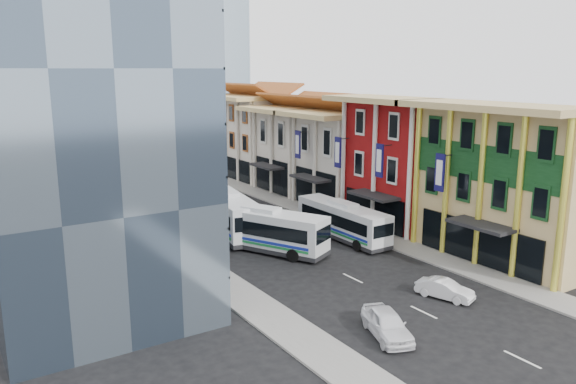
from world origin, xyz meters
TOP-DOWN VIEW (x-y plane):
  - ground at (0.00, 0.00)m, footprint 200.00×200.00m
  - sidewalk_right at (8.50, 22.00)m, footprint 3.00×90.00m
  - sidewalk_left at (-8.50, 22.00)m, footprint 3.00×90.00m
  - shophouse_tan at (14.00, 5.00)m, footprint 8.00×14.00m
  - shophouse_red at (14.00, 17.00)m, footprint 8.00×10.00m
  - shophouse_cream_near at (14.00, 26.50)m, footprint 8.00×9.00m
  - shophouse_cream_mid at (14.00, 35.50)m, footprint 8.00×9.00m
  - shophouse_cream_far at (14.00, 46.00)m, footprint 8.00×12.00m
  - office_tower at (-17.00, 19.00)m, footprint 12.00×26.00m
  - office_block_far at (-16.00, 42.00)m, footprint 10.00×18.00m
  - bus_left_near at (-2.26, 17.35)m, footprint 7.71×11.79m
  - bus_left_far at (-2.28, 23.72)m, footprint 4.95×12.91m
  - bus_right at (5.50, 16.15)m, footprint 2.54×10.70m
  - sedan_left at (-4.21, -0.16)m, footprint 3.32×4.93m
  - sedan_right at (2.80, 1.83)m, footprint 2.51×4.03m

SIDE VIEW (x-z plane):
  - ground at x=0.00m, z-range 0.00..0.00m
  - sidewalk_right at x=8.50m, z-range 0.00..0.15m
  - sidewalk_left at x=-8.50m, z-range 0.00..0.15m
  - sedan_right at x=2.80m, z-range 0.00..1.26m
  - sedan_left at x=-4.21m, z-range 0.00..1.56m
  - bus_right at x=5.50m, z-range 0.00..3.43m
  - bus_left_near at x=-2.26m, z-range 0.00..3.78m
  - bus_left_far at x=-2.28m, z-range 0.00..4.04m
  - shophouse_cream_near at x=14.00m, z-range 0.00..10.00m
  - shophouse_cream_mid at x=14.00m, z-range 0.00..10.00m
  - shophouse_cream_far at x=14.00m, z-range 0.00..11.00m
  - shophouse_tan at x=14.00m, z-range 0.00..12.00m
  - shophouse_red at x=14.00m, z-range 0.00..12.00m
  - office_block_far at x=-16.00m, z-range 0.00..14.00m
  - office_tower at x=-17.00m, z-range 0.00..30.00m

